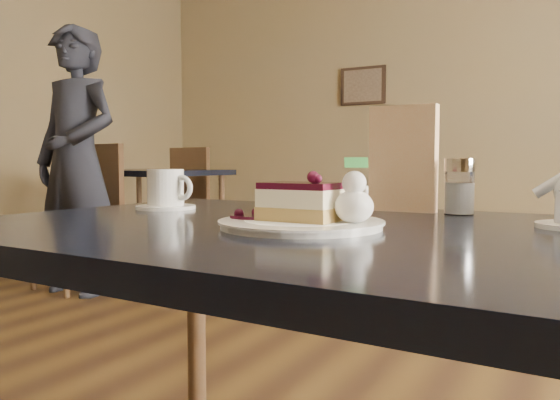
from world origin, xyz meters
The scene contains 11 objects.
main_table centered at (0.21, 0.22, 0.70)m, with size 1.27×0.87×0.78m.
dessert_plate centered at (0.21, 0.17, 0.78)m, with size 0.26×0.26×0.01m, color white.
cheesecake_slice centered at (0.21, 0.17, 0.82)m, with size 0.13×0.09×0.06m.
whipped_cream centered at (0.30, 0.18, 0.82)m, with size 0.06×0.06×0.05m.
berry_sauce centered at (0.12, 0.17, 0.79)m, with size 0.08×0.08×0.01m, color black.
coffee_set centered at (-0.22, 0.34, 0.82)m, with size 0.14×0.13×0.09m.
menu_card centered at (0.27, 0.54, 0.89)m, with size 0.15×0.03×0.23m, color #F8E0BB.
sugar_shaker centered at (0.39, 0.52, 0.84)m, with size 0.06×0.06×0.11m.
napkin_stack centered at (0.12, 0.54, 0.80)m, with size 0.12×0.12×0.05m, color white.
bg_table_far_left centered at (-2.49, 2.75, 0.08)m, with size 1.19×2.00×1.33m.
patron centered at (-2.36, 1.91, 0.90)m, with size 0.65×0.43×1.79m, color black.
Camera 1 is at (0.61, -0.62, 0.89)m, focal length 35.00 mm.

